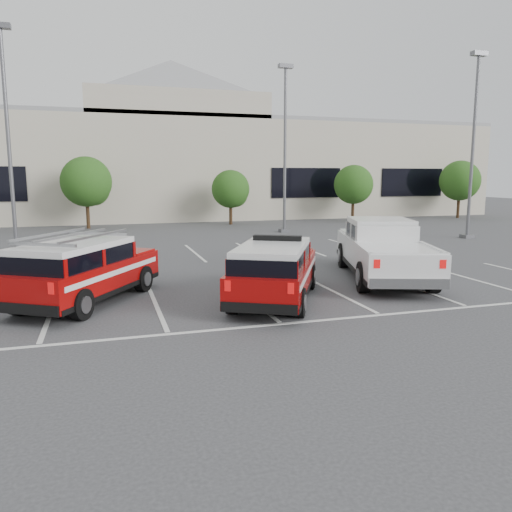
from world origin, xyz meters
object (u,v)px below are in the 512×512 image
(light_pole_right, at_px, (473,146))
(ladder_suv, at_px, (83,275))
(light_pole_mid, at_px, (285,149))
(tree_far_right, at_px, (460,182))
(light_pole_left, at_px, (8,139))
(white_pickup, at_px, (383,255))
(tree_right, at_px, (354,186))
(tree_mid_left, at_px, (88,183))
(fire_chief_suv, at_px, (275,275))
(convention_building, at_px, (150,163))
(tree_mid_right, at_px, (232,190))

(light_pole_right, distance_m, ladder_suv, 23.01)
(light_pole_mid, xyz_separation_m, ladder_suv, (-11.58, -15.31, -4.39))
(tree_far_right, height_order, light_pole_right, light_pole_right)
(light_pole_right, bearing_deg, light_pole_left, 175.24)
(light_pole_right, distance_m, white_pickup, 14.53)
(ladder_suv, bearing_deg, tree_right, 79.28)
(white_pickup, bearing_deg, tree_mid_left, 134.67)
(light_pole_left, relative_size, ladder_suv, 1.92)
(white_pickup, bearing_deg, light_pole_mid, 101.74)
(light_pole_left, xyz_separation_m, light_pole_mid, (15.00, 4.00, 0.00))
(fire_chief_suv, distance_m, white_pickup, 5.00)
(tree_mid_left, distance_m, light_pole_mid, 13.53)
(convention_building, bearing_deg, tree_mid_left, -117.40)
(tree_mid_right, relative_size, white_pickup, 0.57)
(convention_building, relative_size, tree_far_right, 12.38)
(convention_building, xyz_separation_m, light_pole_left, (-8.18, -19.86, 0.47))
(tree_mid_left, distance_m, white_pickup, 23.20)
(light_pole_left, relative_size, white_pickup, 1.46)
(fire_chief_suv, relative_size, ladder_suv, 1.03)
(tree_mid_left, xyz_separation_m, light_pole_right, (20.91, -12.05, 2.14))
(tree_far_right, height_order, fire_chief_suv, tree_far_right)
(tree_mid_right, distance_m, light_pole_mid, 6.88)
(tree_mid_left, relative_size, light_pole_mid, 0.47)
(convention_building, height_order, light_pole_right, convention_building)
(white_pickup, bearing_deg, tree_right, 83.20)
(tree_mid_right, bearing_deg, tree_mid_left, 180.00)
(tree_mid_right, bearing_deg, tree_right, 0.00)
(tree_far_right, distance_m, light_pole_right, 15.24)
(tree_mid_left, xyz_separation_m, light_pole_left, (-3.09, -10.05, 2.14))
(tree_mid_left, height_order, tree_mid_right, tree_mid_left)
(convention_building, relative_size, fire_chief_suv, 10.98)
(light_pole_right, bearing_deg, ladder_suv, -155.66)
(tree_mid_right, height_order, ladder_suv, tree_mid_right)
(tree_mid_right, xyz_separation_m, tree_far_right, (20.00, 0.00, 0.54))
(tree_mid_right, xyz_separation_m, ladder_suv, (-9.68, -21.36, -1.71))
(convention_building, xyz_separation_m, tree_far_right, (24.91, -9.82, -1.68))
(tree_right, relative_size, light_pole_left, 0.43)
(light_pole_mid, relative_size, white_pickup, 1.46)
(convention_building, xyz_separation_m, fire_chief_suv, (0.42, -32.49, -3.97))
(convention_building, height_order, light_pole_left, convention_building)
(light_pole_mid, height_order, fire_chief_suv, light_pole_mid)
(tree_right, bearing_deg, fire_chief_suv, -122.58)
(tree_far_right, relative_size, white_pickup, 0.69)
(tree_far_right, height_order, light_pole_mid, light_pole_mid)
(fire_chief_suv, xyz_separation_m, white_pickup, (4.62, 1.92, 0.06))
(fire_chief_suv, distance_m, ladder_suv, 5.35)
(tree_mid_right, height_order, light_pole_right, light_pole_right)
(white_pickup, bearing_deg, tree_mid_right, 109.00)
(light_pole_mid, distance_m, light_pole_right, 10.82)
(light_pole_mid, bearing_deg, tree_mid_right, 107.52)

